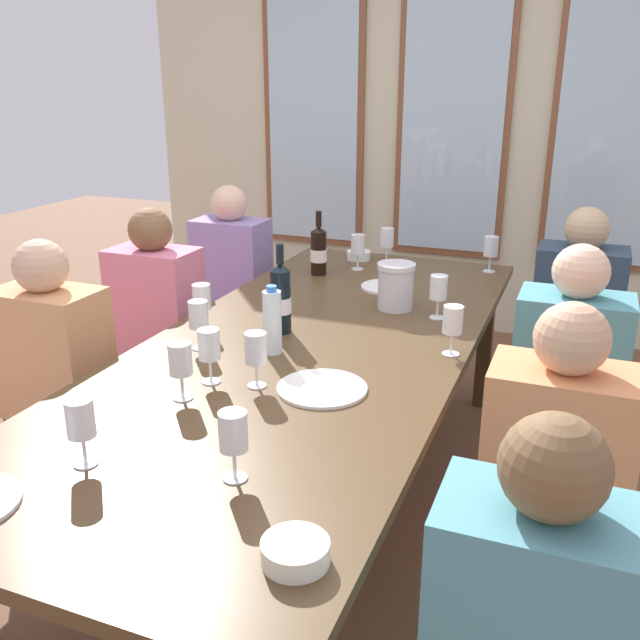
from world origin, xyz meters
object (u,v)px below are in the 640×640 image
(white_plate_0, at_px, (387,287))
(wine_glass_2, at_px, (358,245))
(wine_glass_0, at_px, (233,435))
(seated_person_3, at_px, (573,334))
(wine_bottle_0, at_px, (319,251))
(tasting_bowl_1, at_px, (359,255))
(dining_table, at_px, (308,358))
(wine_glass_7, at_px, (180,362))
(metal_pitcher, at_px, (396,286))
(seated_person_2, at_px, (233,293))
(wine_glass_6, at_px, (387,238))
(wine_glass_11, at_px, (491,248))
(tasting_bowl_0, at_px, (295,552))
(water_bottle, at_px, (272,322))
(wine_glass_1, at_px, (453,322))
(seated_person_0, at_px, (159,336))
(white_plate_2, at_px, (322,388))
(wine_bottle_1, at_px, (281,298))
(seated_person_1, at_px, (564,402))
(seated_person_4, at_px, (58,394))
(wine_glass_10, at_px, (202,299))
(wine_glass_9, at_px, (256,349))
(wine_glass_4, at_px, (209,346))
(wine_glass_5, at_px, (81,422))
(seated_person_5, at_px, (550,505))
(wine_glass_3, at_px, (199,317))

(white_plate_0, height_order, wine_glass_2, wine_glass_2)
(wine_glass_0, height_order, seated_person_3, seated_person_3)
(white_plate_0, bearing_deg, wine_bottle_0, 165.09)
(white_plate_0, xyz_separation_m, tasting_bowl_1, (-0.28, 0.44, 0.02))
(dining_table, distance_m, wine_glass_7, 0.60)
(white_plate_0, xyz_separation_m, seated_person_3, (0.80, 0.30, -0.22))
(metal_pitcher, height_order, seated_person_2, seated_person_2)
(wine_glass_6, relative_size, wine_glass_11, 1.00)
(tasting_bowl_0, xyz_separation_m, water_bottle, (-0.50, 0.96, 0.09))
(wine_glass_1, relative_size, seated_person_0, 0.16)
(water_bottle, bearing_deg, white_plate_2, -38.97)
(tasting_bowl_1, distance_m, wine_glass_6, 0.18)
(white_plate_0, xyz_separation_m, wine_glass_11, (0.38, 0.45, 0.11))
(wine_glass_2, bearing_deg, wine_bottle_1, -88.88)
(seated_person_1, xyz_separation_m, seated_person_4, (-1.75, -0.62, 0.00))
(wine_bottle_0, xyz_separation_m, wine_glass_10, (-0.12, -0.87, 0.00))
(wine_glass_9, bearing_deg, wine_glass_7, -136.31)
(white_plate_2, height_order, wine_glass_0, wine_glass_0)
(wine_glass_0, xyz_separation_m, wine_glass_6, (-0.24, 2.08, 0.00))
(white_plate_2, relative_size, seated_person_3, 0.25)
(wine_glass_10, height_order, seated_person_4, seated_person_4)
(wine_glass_4, relative_size, wine_glass_10, 1.00)
(water_bottle, bearing_deg, seated_person_4, -166.62)
(wine_glass_6, bearing_deg, wine_glass_5, -93.45)
(wine_glass_1, bearing_deg, white_plate_0, 121.97)
(seated_person_2, bearing_deg, wine_bottle_1, -52.69)
(tasting_bowl_0, height_order, wine_glass_1, wine_glass_1)
(wine_glass_1, relative_size, seated_person_1, 0.16)
(water_bottle, bearing_deg, wine_glass_4, -104.52)
(wine_glass_9, bearing_deg, wine_bottle_0, 103.19)
(seated_person_5, bearing_deg, metal_pitcher, 128.63)
(white_plate_2, height_order, tasting_bowl_1, tasting_bowl_1)
(white_plate_2, distance_m, tasting_bowl_1, 1.59)
(wine_glass_0, relative_size, wine_glass_9, 1.00)
(dining_table, distance_m, tasting_bowl_0, 1.17)
(wine_glass_4, height_order, seated_person_4, seated_person_4)
(dining_table, relative_size, seated_person_2, 2.44)
(white_plate_2, distance_m, tasting_bowl_0, 0.79)
(wine_glass_2, relative_size, wine_glass_3, 1.00)
(seated_person_4, relative_size, seated_person_5, 1.00)
(white_plate_0, bearing_deg, tasting_bowl_0, -79.19)
(wine_glass_2, height_order, wine_glass_9, same)
(wine_glass_11, relative_size, seated_person_0, 0.16)
(seated_person_1, bearing_deg, seated_person_4, -160.61)
(metal_pitcher, bearing_deg, wine_glass_6, 109.01)
(white_plate_2, distance_m, seated_person_1, 0.97)
(wine_bottle_1, relative_size, wine_glass_4, 1.93)
(seated_person_4, bearing_deg, wine_glass_6, 62.05)
(metal_pitcher, height_order, wine_bottle_1, wine_bottle_1)
(wine_glass_7, bearing_deg, seated_person_4, 161.64)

